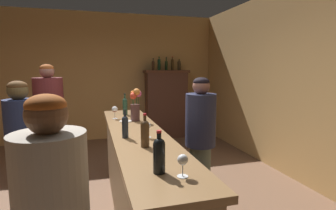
# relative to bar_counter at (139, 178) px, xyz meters

# --- Properties ---
(wall_back) EXTENTS (5.66, 0.12, 2.89)m
(wall_back) POSITION_rel_bar_counter_xyz_m (-0.34, 3.65, 0.94)
(wall_back) COLOR tan
(wall_back) RESTS_ON ground
(wall_right) EXTENTS (0.12, 7.02, 2.89)m
(wall_right) POSITION_rel_bar_counter_xyz_m (2.48, 0.14, 0.94)
(wall_right) COLOR tan
(wall_right) RESTS_ON ground
(bar_counter) EXTENTS (0.56, 3.01, 1.00)m
(bar_counter) POSITION_rel_bar_counter_xyz_m (0.00, 0.00, 0.00)
(bar_counter) COLOR olive
(bar_counter) RESTS_ON ground
(display_cabinet) EXTENTS (1.05, 0.41, 1.61)m
(display_cabinet) POSITION_rel_bar_counter_xyz_m (1.25, 3.36, 0.34)
(display_cabinet) COLOR #523228
(display_cabinet) RESTS_ON ground
(wine_bottle_syrah) EXTENTS (0.08, 0.08, 0.28)m
(wine_bottle_syrah) POSITION_rel_bar_counter_xyz_m (-0.05, -1.09, 0.62)
(wine_bottle_syrah) COLOR black
(wine_bottle_syrah) RESTS_ON bar_counter
(wine_bottle_chardonnay) EXTENTS (0.07, 0.07, 0.31)m
(wine_bottle_chardonnay) POSITION_rel_bar_counter_xyz_m (0.00, 1.10, 0.63)
(wine_bottle_chardonnay) COLOR #244531
(wine_bottle_chardonnay) RESTS_ON bar_counter
(wine_bottle_merlot) EXTENTS (0.07, 0.07, 0.29)m
(wine_bottle_merlot) POSITION_rel_bar_counter_xyz_m (-0.03, -0.52, 0.62)
(wine_bottle_merlot) COLOR #46321C
(wine_bottle_merlot) RESTS_ON bar_counter
(wine_bottle_rose) EXTENTS (0.06, 0.06, 0.28)m
(wine_bottle_rose) POSITION_rel_bar_counter_xyz_m (-0.15, -0.17, 0.61)
(wine_bottle_rose) COLOR #1E2630
(wine_bottle_rose) RESTS_ON bar_counter
(wine_glass_front) EXTENTS (0.07, 0.07, 0.14)m
(wine_glass_front) POSITION_rel_bar_counter_xyz_m (0.07, -1.19, 0.60)
(wine_glass_front) COLOR white
(wine_glass_front) RESTS_ON bar_counter
(wine_glass_mid) EXTENTS (0.08, 0.08, 0.17)m
(wine_glass_mid) POSITION_rel_bar_counter_xyz_m (-0.17, 0.83, 0.61)
(wine_glass_mid) COLOR white
(wine_glass_mid) RESTS_ON bar_counter
(wine_glass_rear) EXTENTS (0.07, 0.07, 0.15)m
(wine_glass_rear) POSITION_rel_bar_counter_xyz_m (0.06, -0.22, 0.60)
(wine_glass_rear) COLOR white
(wine_glass_rear) RESTS_ON bar_counter
(flower_arrangement) EXTENTS (0.15, 0.14, 0.41)m
(flower_arrangement) POSITION_rel_bar_counter_xyz_m (0.07, 0.61, 0.71)
(flower_arrangement) COLOR #4E302D
(flower_arrangement) RESTS_ON bar_counter
(cheese_plate) EXTENTS (0.15, 0.15, 0.01)m
(cheese_plate) POSITION_rel_bar_counter_xyz_m (-0.06, 0.59, 0.50)
(cheese_plate) COLOR white
(cheese_plate) RESTS_ON bar_counter
(display_bottle_left) EXTENTS (0.07, 0.07, 0.28)m
(display_bottle_left) POSITION_rel_bar_counter_xyz_m (0.94, 3.36, 1.23)
(display_bottle_left) COLOR #462C1A
(display_bottle_left) RESTS_ON display_cabinet
(display_bottle_midleft) EXTENTS (0.07, 0.07, 0.33)m
(display_bottle_midleft) POSITION_rel_bar_counter_xyz_m (1.08, 3.36, 1.25)
(display_bottle_midleft) COLOR #143421
(display_bottle_midleft) RESTS_ON display_cabinet
(display_bottle_center) EXTENTS (0.06, 0.06, 0.30)m
(display_bottle_center) POSITION_rel_bar_counter_xyz_m (1.25, 3.36, 1.23)
(display_bottle_center) COLOR #1B3117
(display_bottle_center) RESTS_ON display_cabinet
(display_bottle_midright) EXTENTS (0.07, 0.07, 0.32)m
(display_bottle_midright) POSITION_rel_bar_counter_xyz_m (1.40, 3.36, 1.25)
(display_bottle_midright) COLOR #432F16
(display_bottle_midright) RESTS_ON display_cabinet
(display_bottle_right) EXTENTS (0.08, 0.08, 0.28)m
(display_bottle_right) POSITION_rel_bar_counter_xyz_m (1.56, 3.36, 1.23)
(display_bottle_right) COLOR #40311E
(display_bottle_right) RESTS_ON display_cabinet
(patron_in_grey) EXTENTS (0.39, 0.39, 1.71)m
(patron_in_grey) POSITION_rel_bar_counter_xyz_m (-1.02, 1.26, 0.43)
(patron_in_grey) COLOR maroon
(patron_in_grey) RESTS_ON ground
(patron_near_entrance) EXTENTS (0.31, 0.31, 1.53)m
(patron_near_entrance) POSITION_rel_bar_counter_xyz_m (-1.18, 0.36, 0.35)
(patron_near_entrance) COLOR #9B9981
(patron_near_entrance) RESTS_ON ground
(bartender) EXTENTS (0.34, 0.34, 1.56)m
(bartender) POSITION_rel_bar_counter_xyz_m (0.71, 0.02, 0.36)
(bartender) COLOR #505F56
(bartender) RESTS_ON ground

